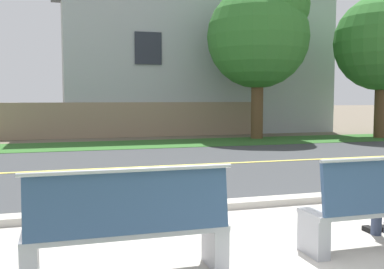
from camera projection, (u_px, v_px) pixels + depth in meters
name	position (u px, v px, depth m)	size (l,w,h in m)	color
ground_plane	(135.00, 159.00, 11.75)	(140.00, 140.00, 0.00)	#665B4C
sidewalk_pavement	(261.00, 257.00, 4.49)	(44.00, 3.60, 0.01)	#B7B2A8
curb_edge	(201.00, 207.00, 6.35)	(44.00, 0.30, 0.11)	#ADA89E
street_asphalt	(146.00, 167.00, 10.32)	(52.00, 8.00, 0.01)	#383A3D
road_centre_line	(146.00, 167.00, 10.31)	(48.00, 0.14, 0.01)	#E0CC4C
far_verge_grass	(118.00, 145.00, 15.09)	(48.00, 2.80, 0.02)	#2D6026
bench_left	(129.00, 229.00, 3.90)	(1.78, 0.48, 1.01)	#9EA0A8
shade_tree_left	(262.00, 30.00, 17.11)	(3.89, 3.89, 6.42)	brown
garden_wall	(100.00, 120.00, 17.86)	(13.00, 0.36, 1.40)	gray
house_across_street	(190.00, 57.00, 22.00)	(12.97, 6.91, 7.10)	#A3ADB2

